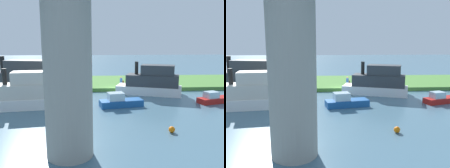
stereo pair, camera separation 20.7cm
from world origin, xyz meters
TOP-DOWN VIEW (x-y plane):
  - ground_plane at (0.00, 0.00)m, footprint 160.00×160.00m
  - grassy_bank at (0.00, -6.00)m, footprint 80.00×12.00m
  - bridge_pylon at (4.73, 18.95)m, footprint 2.89×2.89m
  - person_on_bank at (-0.51, -1.43)m, footprint 0.42×0.42m
  - mooring_post at (-0.76, -0.97)m, footprint 0.20×0.20m
  - motorboat_red at (12.37, 2.54)m, footprint 10.52×5.35m
  - houseboat_blue at (10.53, 7.54)m, footprint 8.60×3.81m
  - skiff_small at (-4.15, 1.85)m, footprint 8.81×5.35m
  - riverboat_paddlewheel at (-10.35, 6.78)m, footprint 4.24×2.54m
  - pontoon_yellow at (0.53, 7.65)m, footprint 4.87×2.52m
  - marker_buoy at (-2.80, 15.60)m, footprint 0.50×0.50m

SIDE VIEW (x-z plane):
  - ground_plane at x=0.00m, z-range 0.00..0.00m
  - grassy_bank at x=0.00m, z-range 0.00..0.50m
  - marker_buoy at x=-2.80m, z-range 0.00..0.50m
  - riverboat_paddlewheel at x=-10.35m, z-range -0.19..1.14m
  - pontoon_yellow at x=0.53m, z-range -0.22..1.32m
  - mooring_post at x=-0.76m, z-range 0.50..1.40m
  - person_on_bank at x=-0.51m, z-range 0.51..1.90m
  - houseboat_blue at x=10.53m, z-range -0.55..3.70m
  - skiff_small at x=-4.15m, z-range -0.55..3.72m
  - motorboat_red at x=12.37m, z-range -0.67..4.47m
  - bridge_pylon at x=4.73m, z-range 0.00..10.82m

